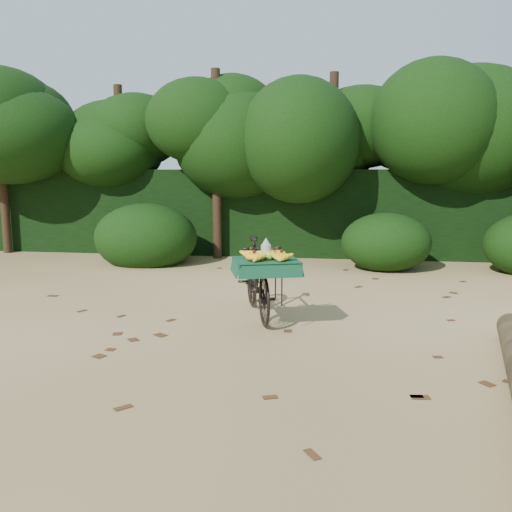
# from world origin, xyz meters

# --- Properties ---
(ground) EXTENTS (80.00, 80.00, 0.00)m
(ground) POSITION_xyz_m (0.00, 0.00, 0.00)
(ground) COLOR tan
(ground) RESTS_ON ground
(vendor_bicycle) EXTENTS (1.05, 1.77, 0.97)m
(vendor_bicycle) POSITION_xyz_m (-0.31, 0.80, 0.49)
(vendor_bicycle) COLOR black
(vendor_bicycle) RESTS_ON ground
(hedge_backdrop) EXTENTS (26.00, 1.80, 1.80)m
(hedge_backdrop) POSITION_xyz_m (0.00, 6.30, 0.90)
(hedge_backdrop) COLOR black
(hedge_backdrop) RESTS_ON ground
(tree_row) EXTENTS (14.50, 2.00, 4.00)m
(tree_row) POSITION_xyz_m (-0.65, 5.50, 2.00)
(tree_row) COLOR black
(tree_row) RESTS_ON ground
(bush_clumps) EXTENTS (8.80, 1.70, 0.90)m
(bush_clumps) POSITION_xyz_m (0.50, 4.30, 0.45)
(bush_clumps) COLOR black
(bush_clumps) RESTS_ON ground
(leaf_litter) EXTENTS (7.00, 7.30, 0.01)m
(leaf_litter) POSITION_xyz_m (0.00, 0.65, 0.01)
(leaf_litter) COLOR #4B2A14
(leaf_litter) RESTS_ON ground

